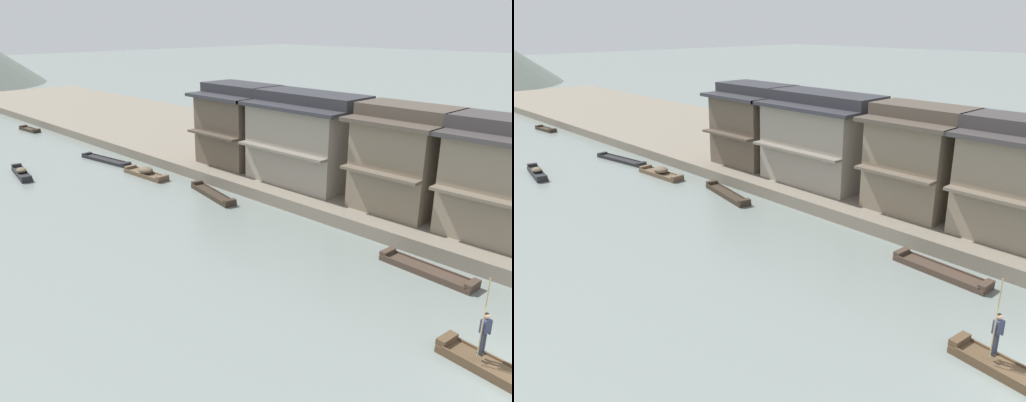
% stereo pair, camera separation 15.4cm
% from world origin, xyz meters
% --- Properties ---
extents(riverbank_right, '(18.00, 110.00, 0.80)m').
position_xyz_m(riverbank_right, '(15.17, 30.00, 0.40)').
color(riverbank_right, slate).
rests_on(riverbank_right, ground).
extents(boat_foreground_poled, '(1.50, 4.59, 0.53)m').
position_xyz_m(boat_foreground_poled, '(-0.49, 0.46, 0.18)').
color(boat_foreground_poled, brown).
rests_on(boat_foreground_poled, ground).
extents(boatman_person, '(0.56, 0.32, 3.04)m').
position_xyz_m(boatman_person, '(-0.43, 1.25, 1.54)').
color(boatman_person, black).
rests_on(boatman_person, boat_foreground_poled).
extents(boat_moored_nearest, '(1.15, 3.54, 0.42)m').
position_xyz_m(boat_moored_nearest, '(4.50, 53.53, 0.15)').
color(boat_moored_nearest, '#33281E').
rests_on(boat_moored_nearest, ground).
extents(boat_moored_second, '(1.29, 4.90, 0.45)m').
position_xyz_m(boat_moored_second, '(4.73, 5.98, 0.15)').
color(boat_moored_second, '#423328').
rests_on(boat_moored_second, ground).
extents(boat_moored_third, '(1.93, 5.27, 0.47)m').
position_xyz_m(boat_moored_third, '(4.68, 21.98, 0.15)').
color(boat_moored_third, '#33281E').
rests_on(boat_moored_third, ground).
extents(boat_moored_far, '(1.60, 4.55, 0.66)m').
position_xyz_m(boat_moored_far, '(-2.89, 36.20, 0.23)').
color(boat_moored_far, '#232326').
rests_on(boat_moored_far, ground).
extents(boat_midriver_drifting, '(1.33, 4.60, 0.78)m').
position_xyz_m(boat_midriver_drifting, '(4.04, 29.37, 0.27)').
color(boat_midriver_drifting, brown).
rests_on(boat_midriver_drifting, ground).
extents(boat_midriver_upstream, '(1.71, 5.91, 0.35)m').
position_xyz_m(boat_midriver_upstream, '(4.03, 35.66, 0.11)').
color(boat_midriver_upstream, '#232326').
rests_on(boat_midriver_upstream, ground).
extents(house_waterfront_second, '(5.92, 5.74, 6.14)m').
position_xyz_m(house_waterfront_second, '(10.14, 10.71, 3.81)').
color(house_waterfront_second, '#7F705B').
rests_on(house_waterfront_second, riverbank_right).
extents(house_waterfront_tall, '(6.25, 8.27, 6.14)m').
position_xyz_m(house_waterfront_tall, '(10.31, 18.27, 3.79)').
color(house_waterfront_tall, gray).
rests_on(house_waterfront_tall, riverbank_right).
extents(house_waterfront_narrow, '(6.48, 6.09, 6.14)m').
position_xyz_m(house_waterfront_narrow, '(10.42, 25.24, 3.81)').
color(house_waterfront_narrow, brown).
rests_on(house_waterfront_narrow, riverbank_right).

